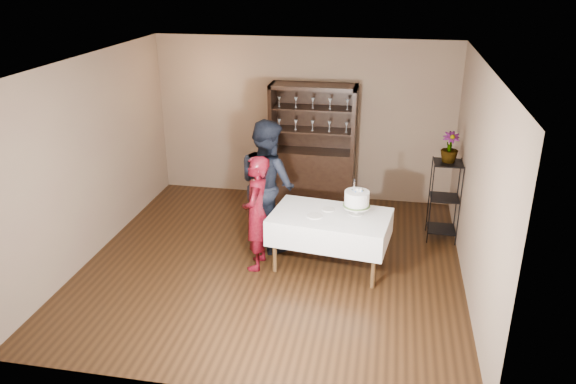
% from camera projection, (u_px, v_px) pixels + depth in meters
% --- Properties ---
extents(floor, '(5.00, 5.00, 0.00)m').
position_uv_depth(floor, '(273.00, 263.00, 7.63)').
color(floor, black).
rests_on(floor, ground).
extents(ceiling, '(5.00, 5.00, 0.00)m').
position_uv_depth(ceiling, '(271.00, 62.00, 6.61)').
color(ceiling, white).
rests_on(ceiling, back_wall).
extents(back_wall, '(5.00, 0.02, 2.70)m').
position_uv_depth(back_wall, '(303.00, 120.00, 9.39)').
color(back_wall, brown).
rests_on(back_wall, floor).
extents(wall_left, '(0.02, 5.00, 2.70)m').
position_uv_depth(wall_left, '(91.00, 158.00, 7.55)').
color(wall_left, brown).
rests_on(wall_left, floor).
extents(wall_right, '(0.02, 5.00, 2.70)m').
position_uv_depth(wall_right, '(477.00, 183.00, 6.69)').
color(wall_right, brown).
rests_on(wall_right, floor).
extents(china_hutch, '(1.40, 0.48, 2.00)m').
position_uv_depth(china_hutch, '(312.00, 164.00, 9.39)').
color(china_hutch, black).
rests_on(china_hutch, floor).
extents(plant_etagere, '(0.42, 0.42, 1.20)m').
position_uv_depth(plant_etagere, '(444.00, 197.00, 8.09)').
color(plant_etagere, black).
rests_on(plant_etagere, floor).
extents(cake_table, '(1.63, 1.12, 0.76)m').
position_uv_depth(cake_table, '(330.00, 227.00, 7.35)').
color(cake_table, white).
rests_on(cake_table, floor).
extents(woman, '(0.39, 0.57, 1.55)m').
position_uv_depth(woman, '(256.00, 213.00, 7.28)').
color(woman, '#37050E').
rests_on(woman, floor).
extents(man, '(1.14, 1.12, 1.85)m').
position_uv_depth(man, '(267.00, 184.00, 7.84)').
color(man, black).
rests_on(man, floor).
extents(cake, '(0.37, 0.37, 0.49)m').
position_uv_depth(cake, '(357.00, 200.00, 7.23)').
color(cake, silver).
rests_on(cake, cake_table).
extents(plate_near, '(0.21, 0.21, 0.01)m').
position_uv_depth(plate_near, '(315.00, 216.00, 7.23)').
color(plate_near, silver).
rests_on(plate_near, cake_table).
extents(plate_far, '(0.22, 0.22, 0.01)m').
position_uv_depth(plate_far, '(329.00, 209.00, 7.41)').
color(plate_far, silver).
rests_on(plate_far, cake_table).
extents(potted_plant, '(0.26, 0.26, 0.43)m').
position_uv_depth(potted_plant, '(450.00, 147.00, 7.82)').
color(potted_plant, '#476530').
rests_on(potted_plant, plant_etagere).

